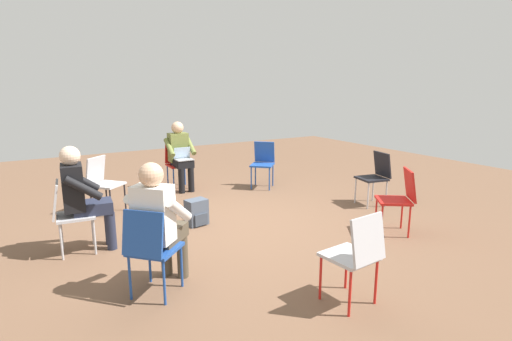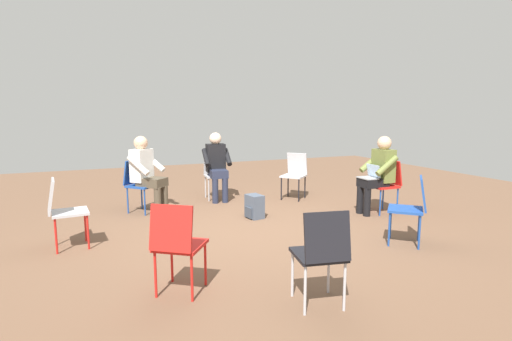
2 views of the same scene
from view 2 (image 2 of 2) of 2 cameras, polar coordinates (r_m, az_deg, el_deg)
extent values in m
plane|color=brown|center=(5.66, -0.92, -8.25)|extent=(14.00, 14.00, 0.00)
cube|color=#1E4799|center=(6.70, -15.89, -2.11)|extent=(0.57, 0.57, 0.03)
cylinder|color=#1E4799|center=(6.77, -13.79, -3.86)|extent=(0.02, 0.02, 0.42)
cylinder|color=#1E4799|center=(6.51, -15.60, -4.43)|extent=(0.02, 0.02, 0.42)
cylinder|color=#1E4799|center=(6.98, -16.01, -3.58)|extent=(0.02, 0.02, 0.42)
cylinder|color=#1E4799|center=(6.73, -17.86, -4.11)|extent=(0.02, 0.02, 0.42)
cube|color=#1E4799|center=(6.79, -17.21, -0.19)|extent=(0.34, 0.33, 0.40)
cube|color=#1E4799|center=(5.25, 20.56, -5.23)|extent=(0.57, 0.57, 0.03)
cylinder|color=#1E4799|center=(5.15, 18.50, -8.00)|extent=(0.02, 0.02, 0.42)
cylinder|color=#1E4799|center=(5.48, 18.67, -7.02)|extent=(0.02, 0.02, 0.42)
cylinder|color=#1E4799|center=(5.15, 22.31, -8.20)|extent=(0.02, 0.02, 0.42)
cylinder|color=#1E4799|center=(5.48, 22.25, -7.21)|extent=(0.02, 0.02, 0.42)
cube|color=#1E4799|center=(5.21, 22.77, -3.04)|extent=(0.33, 0.34, 0.40)
cube|color=red|center=(3.72, -10.72, -10.46)|extent=(0.56, 0.56, 0.03)
cylinder|color=red|center=(4.01, -11.94, -12.50)|extent=(0.02, 0.02, 0.42)
cylinder|color=red|center=(3.89, -7.25, -13.07)|extent=(0.02, 0.02, 0.42)
cylinder|color=red|center=(3.72, -14.17, -14.25)|extent=(0.02, 0.02, 0.42)
cylinder|color=red|center=(3.59, -9.14, -14.97)|extent=(0.02, 0.02, 0.42)
cube|color=red|center=(3.49, -12.06, -8.07)|extent=(0.36, 0.30, 0.40)
cube|color=black|center=(3.48, 8.87, -11.79)|extent=(0.47, 0.47, 0.03)
cylinder|color=#B7B7BC|center=(3.66, 5.23, -14.47)|extent=(0.02, 0.02, 0.42)
cylinder|color=#B7B7BC|center=(3.76, 10.32, -13.87)|extent=(0.02, 0.02, 0.42)
cylinder|color=#B7B7BC|center=(3.36, 7.03, -16.64)|extent=(0.02, 0.02, 0.42)
cylinder|color=#B7B7BC|center=(3.48, 12.54, -15.88)|extent=(0.02, 0.02, 0.42)
cube|color=black|center=(3.24, 10.17, -9.33)|extent=(0.39, 0.16, 0.40)
cube|color=#B7B7BC|center=(7.46, -5.74, -0.76)|extent=(0.44, 0.44, 0.03)
cylinder|color=#B7B7BC|center=(7.38, -4.15, -2.62)|extent=(0.02, 0.02, 0.42)
cylinder|color=#B7B7BC|center=(7.31, -6.75, -2.77)|extent=(0.02, 0.02, 0.42)
cylinder|color=#B7B7BC|center=(7.70, -4.74, -2.15)|extent=(0.02, 0.02, 0.42)
cylinder|color=#B7B7BC|center=(7.64, -7.23, -2.28)|extent=(0.02, 0.02, 0.42)
cube|color=#B7B7BC|center=(7.62, -6.06, 1.06)|extent=(0.39, 0.13, 0.40)
cube|color=#B7B7BC|center=(5.28, -25.02, -5.42)|extent=(0.43, 0.43, 0.03)
cylinder|color=red|center=(5.51, -23.20, -7.17)|extent=(0.02, 0.02, 0.42)
cylinder|color=red|center=(5.18, -22.87, -8.12)|extent=(0.02, 0.02, 0.42)
cylinder|color=red|center=(5.50, -26.76, -7.43)|extent=(0.02, 0.02, 0.42)
cylinder|color=red|center=(5.17, -26.66, -8.41)|extent=(0.02, 0.02, 0.42)
cube|color=#B7B7BC|center=(5.23, -27.25, -3.28)|extent=(0.13, 0.39, 0.40)
cube|color=#B7B7BC|center=(7.42, 5.37, -0.80)|extent=(0.56, 0.56, 0.03)
cylinder|color=black|center=(7.25, 6.13, -2.85)|extent=(0.02, 0.02, 0.42)
cylinder|color=black|center=(7.37, 3.64, -2.63)|extent=(0.02, 0.02, 0.42)
cylinder|color=black|center=(7.56, 7.00, -2.39)|extent=(0.02, 0.02, 0.42)
cylinder|color=black|center=(7.68, 4.60, -2.18)|extent=(0.02, 0.02, 0.42)
cube|color=#B7B7BC|center=(7.57, 5.90, 1.01)|extent=(0.32, 0.35, 0.40)
cube|color=red|center=(6.73, 17.60, -2.14)|extent=(0.40, 0.40, 0.03)
cylinder|color=#1E4799|center=(6.54, 17.32, -4.44)|extent=(0.02, 0.02, 0.42)
cylinder|color=#1E4799|center=(6.80, 15.49, -3.88)|extent=(0.02, 0.02, 0.42)
cylinder|color=#1E4799|center=(6.76, 19.55, -4.14)|extent=(0.02, 0.02, 0.42)
cylinder|color=#1E4799|center=(7.01, 17.69, -3.61)|extent=(0.02, 0.02, 0.42)
cube|color=red|center=(6.82, 18.91, -0.23)|extent=(0.10, 0.38, 0.40)
cylinder|color=black|center=(6.48, 15.60, -4.35)|extent=(0.11, 0.11, 0.45)
cylinder|color=black|center=(6.62, 14.64, -4.04)|extent=(0.11, 0.11, 0.45)
cube|color=black|center=(6.60, 16.37, -1.63)|extent=(0.42, 0.30, 0.14)
cube|color=olive|center=(6.68, 17.73, 0.69)|extent=(0.22, 0.34, 0.52)
sphere|color=#DBAD89|center=(6.64, 17.87, 3.76)|extent=(0.22, 0.22, 0.22)
cylinder|color=olive|center=(6.46, 18.20, 0.64)|extent=(0.40, 0.09, 0.31)
cylinder|color=olive|center=(6.77, 16.00, 1.08)|extent=(0.40, 0.09, 0.31)
cube|color=#9EA0A5|center=(6.52, 15.64, -1.03)|extent=(0.22, 0.30, 0.02)
cube|color=#B2D1F2|center=(6.57, 16.43, -0.03)|extent=(0.05, 0.30, 0.20)
cylinder|color=#4C4233|center=(6.59, -12.92, -4.03)|extent=(0.11, 0.11, 0.45)
cylinder|color=#4C4233|center=(6.45, -13.87, -4.34)|extent=(0.11, 0.11, 0.45)
cube|color=#4C4233|center=(6.57, -14.65, -1.60)|extent=(0.51, 0.51, 0.14)
cube|color=silver|center=(6.65, -16.01, 0.73)|extent=(0.40, 0.39, 0.52)
sphere|color=#DBAD89|center=(6.61, -16.14, 3.81)|extent=(0.22, 0.22, 0.22)
cylinder|color=silver|center=(6.74, -14.28, 1.12)|extent=(0.34, 0.35, 0.31)
cylinder|color=silver|center=(6.43, -16.47, 0.69)|extent=(0.34, 0.35, 0.31)
cylinder|color=#23283D|center=(7.18, -4.43, -2.82)|extent=(0.11, 0.11, 0.45)
cylinder|color=#23283D|center=(7.14, -5.84, -2.90)|extent=(0.11, 0.11, 0.45)
cube|color=#23283D|center=(7.27, -5.45, -0.40)|extent=(0.34, 0.45, 0.14)
cube|color=black|center=(7.42, -5.78, 1.80)|extent=(0.36, 0.25, 0.52)
sphere|color=beige|center=(7.38, -5.82, 4.57)|extent=(0.22, 0.22, 0.22)
cylinder|color=black|center=(7.36, -4.10, 1.97)|extent=(0.13, 0.40, 0.31)
cylinder|color=black|center=(7.28, -7.17, 1.85)|extent=(0.13, 0.40, 0.31)
cube|color=#475160|center=(6.15, -0.20, -5.14)|extent=(0.24, 0.31, 0.36)
cube|color=#39414D|center=(6.17, -0.20, -5.87)|extent=(0.28, 0.23, 0.16)
camera|label=1|loc=(7.95, -42.60, 8.27)|focal=28.00mm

